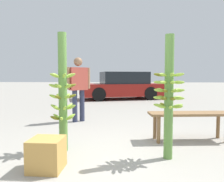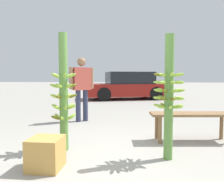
% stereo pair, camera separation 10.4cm
% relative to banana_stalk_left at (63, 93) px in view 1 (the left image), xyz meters
% --- Properties ---
extents(ground_plane, '(80.00, 80.00, 0.00)m').
position_rel_banana_stalk_left_xyz_m(ground_plane, '(0.78, -0.45, -0.84)').
color(ground_plane, '#9E998E').
extents(banana_stalk_left, '(0.40, 0.40, 1.72)m').
position_rel_banana_stalk_left_xyz_m(banana_stalk_left, '(0.00, 0.00, 0.00)').
color(banana_stalk_left, '#5B8C3D').
rests_on(banana_stalk_left, ground_plane).
extents(banana_stalk_center, '(0.40, 0.41, 1.63)m').
position_rel_banana_stalk_left_xyz_m(banana_stalk_center, '(1.48, -0.20, -0.00)').
color(banana_stalk_center, '#5B8C3D').
rests_on(banana_stalk_center, ground_plane).
extents(vendor_person, '(0.56, 0.48, 1.55)m').
position_rel_banana_stalk_left_xyz_m(vendor_person, '(-0.26, 2.07, 0.07)').
color(vendor_person, '#2D334C').
rests_on(vendor_person, ground_plane).
extents(market_bench, '(1.41, 0.52, 0.48)m').
position_rel_banana_stalk_left_xyz_m(market_bench, '(1.99, 0.65, -0.44)').
color(market_bench, olive).
rests_on(market_bench, ground_plane).
extents(parked_car, '(4.23, 2.76, 1.32)m').
position_rel_banana_stalk_left_xyz_m(parked_car, '(0.62, 7.53, -0.21)').
color(parked_car, maroon).
rests_on(parked_car, ground_plane).
extents(produce_crate, '(0.37, 0.37, 0.37)m').
position_rel_banana_stalk_left_xyz_m(produce_crate, '(0.01, -0.67, -0.66)').
color(produce_crate, '#C69347').
rests_on(produce_crate, ground_plane).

